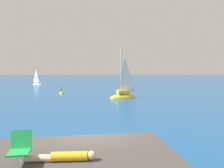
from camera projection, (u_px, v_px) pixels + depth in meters
The scene contains 6 objects.
ground_plane at pixel (89, 157), 8.87m from camera, with size 160.00×160.00×0.00m, color navy.
sailboat_near at pixel (123, 95), 24.87m from camera, with size 3.15×1.90×5.69m.
sailboat_far at pixel (37, 84), 42.21m from camera, with size 2.06×1.44×3.73m.
person_sunbather at pixel (64, 157), 5.82m from camera, with size 1.76×0.25×0.25m.
beach_chair at pixel (20, 147), 5.61m from camera, with size 0.55×0.65×0.80m.
marker_buoy at pixel (62, 94), 28.72m from camera, with size 0.56×0.56×1.13m.
Camera 1 is at (0.45, -8.66, 3.49)m, focal length 37.32 mm.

